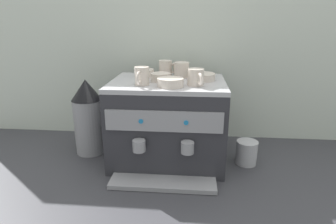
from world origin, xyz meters
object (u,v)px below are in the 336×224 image
(ceramic_bowl_0, at_px, (145,73))
(ceramic_bowl_1, at_px, (161,77))
(ceramic_cup_3, at_px, (181,70))
(ceramic_bowl_3, at_px, (170,83))
(ceramic_cup_0, at_px, (196,77))
(ceramic_cup_1, at_px, (142,76))
(espresso_machine, at_px, (168,122))
(milk_pitcher, at_px, (247,152))
(coffee_grinder, at_px, (88,117))
(ceramic_cup_2, at_px, (166,68))
(ceramic_bowl_2, at_px, (202,77))

(ceramic_bowl_0, xyz_separation_m, ceramic_bowl_1, (0.09, -0.11, 0.00))
(ceramic_cup_3, xyz_separation_m, ceramic_bowl_3, (-0.04, -0.22, -0.02))
(ceramic_cup_0, height_order, ceramic_cup_1, ceramic_cup_1)
(espresso_machine, distance_m, milk_pitcher, 0.42)
(ceramic_cup_0, relative_size, coffee_grinder, 0.27)
(ceramic_bowl_0, bearing_deg, ceramic_bowl_1, -49.06)
(ceramic_cup_1, relative_size, ceramic_bowl_0, 1.13)
(ceramic_cup_2, relative_size, ceramic_bowl_2, 0.84)
(espresso_machine, xyz_separation_m, ceramic_bowl_2, (0.16, 0.04, 0.22))
(ceramic_cup_2, relative_size, ceramic_cup_3, 1.01)
(ceramic_cup_3, height_order, ceramic_bowl_1, ceramic_cup_3)
(ceramic_cup_2, height_order, milk_pitcher, ceramic_cup_2)
(ceramic_cup_1, bearing_deg, ceramic_bowl_3, -8.38)
(ceramic_cup_0, distance_m, ceramic_bowl_2, 0.13)
(ceramic_cup_2, distance_m, ceramic_bowl_2, 0.21)
(ceramic_cup_2, xyz_separation_m, ceramic_bowl_1, (-0.01, -0.14, -0.02))
(ceramic_cup_0, bearing_deg, ceramic_bowl_3, -164.29)
(ceramic_bowl_0, height_order, ceramic_bowl_1, ceramic_bowl_1)
(ceramic_cup_3, bearing_deg, espresso_machine, -118.91)
(ceramic_cup_0, distance_m, ceramic_cup_2, 0.26)
(ceramic_cup_3, relative_size, ceramic_bowl_3, 0.93)
(ceramic_cup_2, xyz_separation_m, milk_pitcher, (0.41, -0.15, -0.39))
(ceramic_cup_1, distance_m, coffee_grinder, 0.42)
(ceramic_bowl_3, bearing_deg, coffee_grinder, 160.37)
(espresso_machine, distance_m, ceramic_bowl_3, 0.25)
(ceramic_bowl_0, bearing_deg, ceramic_cup_3, 1.04)
(ceramic_cup_0, xyz_separation_m, ceramic_bowl_2, (0.03, 0.12, -0.02))
(ceramic_cup_2, relative_size, ceramic_bowl_3, 0.94)
(ceramic_cup_1, bearing_deg, ceramic_bowl_1, 49.89)
(ceramic_cup_0, bearing_deg, ceramic_cup_2, 125.12)
(milk_pitcher, bearing_deg, ceramic_bowl_3, -165.32)
(ceramic_cup_1, height_order, ceramic_bowl_2, ceramic_cup_1)
(ceramic_bowl_0, relative_size, ceramic_bowl_2, 0.74)
(ceramic_cup_2, distance_m, ceramic_bowl_1, 0.14)
(ceramic_cup_0, bearing_deg, espresso_machine, 147.71)
(ceramic_bowl_3, distance_m, coffee_grinder, 0.52)
(ceramic_cup_0, bearing_deg, ceramic_bowl_0, 144.66)
(espresso_machine, height_order, ceramic_bowl_1, ceramic_bowl_1)
(ceramic_cup_1, height_order, ceramic_bowl_1, ceramic_cup_1)
(espresso_machine, xyz_separation_m, ceramic_cup_2, (-0.02, 0.13, 0.25))
(ceramic_bowl_3, bearing_deg, ceramic_bowl_1, 117.19)
(milk_pitcher, bearing_deg, ceramic_bowl_2, 166.82)
(ceramic_cup_2, height_order, ceramic_bowl_3, ceramic_cup_2)
(espresso_machine, relative_size, ceramic_bowl_1, 5.60)
(ceramic_bowl_2, xyz_separation_m, ceramic_bowl_3, (-0.14, -0.15, 0.00))
(ceramic_bowl_1, xyz_separation_m, ceramic_bowl_3, (0.05, -0.11, -0.00))
(ceramic_bowl_1, bearing_deg, ceramic_bowl_0, 130.94)
(espresso_machine, height_order, ceramic_bowl_2, ceramic_bowl_2)
(ceramic_cup_0, bearing_deg, ceramic_cup_3, 111.57)
(espresso_machine, bearing_deg, ceramic_bowl_1, -167.88)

